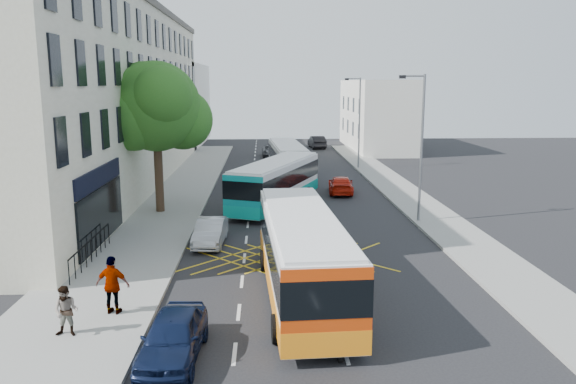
{
  "coord_description": "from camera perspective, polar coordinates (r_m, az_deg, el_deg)",
  "views": [
    {
      "loc": [
        -2.32,
        -18.04,
        7.69
      ],
      "look_at": [
        -1.07,
        10.09,
        2.2
      ],
      "focal_mm": 35.0,
      "sensor_mm": 36.0,
      "label": 1
    }
  ],
  "objects": [
    {
      "name": "bus_mid",
      "position": [
        35.22,
        -1.22,
        0.96
      ],
      "size": [
        6.12,
        10.47,
        2.9
      ],
      "rotation": [
        0.0,
        0.0,
        -0.39
      ],
      "color": "silver",
      "rests_on": "ground"
    },
    {
      "name": "building_right",
      "position": [
        67.48,
        8.92,
        7.77
      ],
      "size": [
        6.0,
        18.0,
        8.0
      ],
      "primitive_type": "cube",
      "color": "silver",
      "rests_on": "ground"
    },
    {
      "name": "pavement_right",
      "position": [
        35.3,
        13.67,
        -1.74
      ],
      "size": [
        3.0,
        70.0,
        0.15
      ],
      "primitive_type": "cube",
      "color": "gray",
      "rests_on": "ground"
    },
    {
      "name": "distant_car_grey",
      "position": [
        59.46,
        -1.67,
        4.18
      ],
      "size": [
        2.03,
        4.31,
        1.19
      ],
      "primitive_type": "imported",
      "rotation": [
        0.0,
        0.0,
        0.01
      ],
      "color": "#424349",
      "rests_on": "ground"
    },
    {
      "name": "motorbike",
      "position": [
        16.79,
        5.12,
        -12.86
      ],
      "size": [
        0.66,
        2.17,
        1.93
      ],
      "rotation": [
        0.0,
        0.0,
        -0.05
      ],
      "color": "black",
      "rests_on": "ground"
    },
    {
      "name": "red_hatchback",
      "position": [
        39.8,
        5.38,
        0.73
      ],
      "size": [
        2.1,
        4.3,
        1.2
      ],
      "primitive_type": "imported",
      "rotation": [
        0.0,
        0.0,
        3.04
      ],
      "color": "#B61707",
      "rests_on": "ground"
    },
    {
      "name": "street_tree",
      "position": [
        33.61,
        -13.3,
        8.36
      ],
      "size": [
        6.3,
        5.7,
        8.8
      ],
      "color": "#382619",
      "rests_on": "pavement_left"
    },
    {
      "name": "ground",
      "position": [
        19.75,
        4.5,
        -11.92
      ],
      "size": [
        120.0,
        120.0,
        0.0
      ],
      "primitive_type": "plane",
      "color": "black",
      "rests_on": "ground"
    },
    {
      "name": "parked_car_silver",
      "position": [
        27.38,
        -7.89,
        -4.04
      ],
      "size": [
        1.51,
        3.83,
        1.24
      ],
      "primitive_type": "imported",
      "rotation": [
        0.0,
        0.0,
        -0.05
      ],
      "color": "#B1B4B9",
      "rests_on": "ground"
    },
    {
      "name": "pedestrian_far",
      "position": [
        19.62,
        -17.38,
        -9.02
      ],
      "size": [
        1.22,
        0.68,
        1.97
      ],
      "primitive_type": "imported",
      "rotation": [
        0.0,
        0.0,
        2.96
      ],
      "color": "gray",
      "rests_on": "pavement_left"
    },
    {
      "name": "distant_car_dark",
      "position": [
        67.36,
        2.95,
        5.1
      ],
      "size": [
        1.97,
        4.59,
        1.47
      ],
      "primitive_type": "imported",
      "rotation": [
        0.0,
        0.0,
        3.24
      ],
      "color": "black",
      "rests_on": "ground"
    },
    {
      "name": "terrace_far",
      "position": [
        74.02,
        -11.77,
        8.73
      ],
      "size": [
        8.0,
        20.0,
        10.0
      ],
      "primitive_type": "cube",
      "color": "silver",
      "rests_on": "ground"
    },
    {
      "name": "lamp_far",
      "position": [
        50.86,
        7.15,
        7.49
      ],
      "size": [
        1.45,
        0.15,
        8.0
      ],
      "color": "slate",
      "rests_on": "pavement_right"
    },
    {
      "name": "lamp_near",
      "position": [
        31.38,
        13.26,
        5.12
      ],
      "size": [
        1.45,
        0.15,
        8.0
      ],
      "color": "slate",
      "rests_on": "pavement_right"
    },
    {
      "name": "railings",
      "position": [
        25.46,
        -19.39,
        -5.51
      ],
      "size": [
        0.08,
        5.6,
        1.14
      ],
      "primitive_type": null,
      "color": "black",
      "rests_on": "pavement_left"
    },
    {
      "name": "bus_far",
      "position": [
        45.8,
        -0.04,
        3.27
      ],
      "size": [
        3.03,
        10.27,
        2.85
      ],
      "rotation": [
        0.0,
        0.0,
        0.07
      ],
      "color": "silver",
      "rests_on": "ground"
    },
    {
      "name": "pavement_left",
      "position": [
        34.47,
        -12.82,
        -2.01
      ],
      "size": [
        5.0,
        70.0,
        0.15
      ],
      "primitive_type": "cube",
      "color": "gray",
      "rests_on": "ground"
    },
    {
      "name": "bus_near",
      "position": [
        20.37,
        1.46,
        -6.36
      ],
      "size": [
        3.12,
        10.97,
        3.05
      ],
      "rotation": [
        0.0,
        0.0,
        0.05
      ],
      "color": "silver",
      "rests_on": "ground"
    },
    {
      "name": "terrace_main",
      "position": [
        44.12,
        -18.15,
        9.28
      ],
      "size": [
        8.3,
        45.0,
        13.5
      ],
      "color": "beige",
      "rests_on": "ground"
    },
    {
      "name": "parked_car_blue",
      "position": [
        16.61,
        -11.59,
        -14.2
      ],
      "size": [
        1.81,
        4.04,
        1.35
      ],
      "primitive_type": "imported",
      "rotation": [
        0.0,
        0.0,
        -0.06
      ],
      "color": "#0D1634",
      "rests_on": "ground"
    },
    {
      "name": "pedestrian_near",
      "position": [
        18.52,
        -21.61,
        -11.2
      ],
      "size": [
        0.8,
        0.64,
        1.56
      ],
      "primitive_type": "imported",
      "rotation": [
        0.0,
        0.0,
        -0.07
      ],
      "color": "gray",
      "rests_on": "pavement_left"
    }
  ]
}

